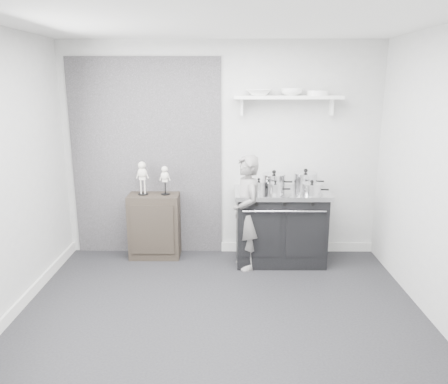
% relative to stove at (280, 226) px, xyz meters
% --- Properties ---
extents(ground, '(4.00, 4.00, 0.00)m').
position_rel_stove_xyz_m(ground, '(-0.73, -1.48, -0.46)').
color(ground, black).
rests_on(ground, ground).
extents(room_shell, '(4.02, 3.62, 2.71)m').
position_rel_stove_xyz_m(room_shell, '(-0.82, -1.33, 1.18)').
color(room_shell, beige).
rests_on(room_shell, ground).
extents(wall_shelf, '(1.30, 0.26, 0.24)m').
position_rel_stove_xyz_m(wall_shelf, '(0.07, 0.20, 1.55)').
color(wall_shelf, white).
rests_on(wall_shelf, room_shell).
extents(stove, '(1.14, 0.71, 0.91)m').
position_rel_stove_xyz_m(stove, '(0.00, 0.00, 0.00)').
color(stove, black).
rests_on(stove, ground).
extents(side_cabinet, '(0.63, 0.37, 0.82)m').
position_rel_stove_xyz_m(side_cabinet, '(-1.59, 0.13, -0.05)').
color(side_cabinet, black).
rests_on(side_cabinet, ground).
extents(child, '(0.46, 0.58, 1.38)m').
position_rel_stove_xyz_m(child, '(-0.43, -0.20, 0.23)').
color(child, slate).
rests_on(child, ground).
extents(pot_front_left, '(0.29, 0.20, 0.17)m').
position_rel_stove_xyz_m(pot_front_left, '(-0.28, -0.08, 0.52)').
color(pot_front_left, silver).
rests_on(pot_front_left, stove).
extents(pot_back_left, '(0.37, 0.29, 0.23)m').
position_rel_stove_xyz_m(pot_back_left, '(-0.08, 0.11, 0.55)').
color(pot_back_left, silver).
rests_on(pot_back_left, stove).
extents(pot_back_right, '(0.38, 0.29, 0.25)m').
position_rel_stove_xyz_m(pot_back_right, '(0.31, 0.09, 0.56)').
color(pot_back_right, silver).
rests_on(pot_back_right, stove).
extents(pot_front_right, '(0.32, 0.23, 0.18)m').
position_rel_stove_xyz_m(pot_front_right, '(0.33, -0.20, 0.52)').
color(pot_front_right, silver).
rests_on(pot_front_right, stove).
extents(pot_front_center, '(0.27, 0.18, 0.16)m').
position_rel_stove_xyz_m(pot_front_center, '(-0.09, -0.15, 0.52)').
color(pot_front_center, silver).
rests_on(pot_front_center, stove).
extents(skeleton_full, '(0.14, 0.09, 0.49)m').
position_rel_stove_xyz_m(skeleton_full, '(-1.72, 0.13, 0.61)').
color(skeleton_full, beige).
rests_on(skeleton_full, side_cabinet).
extents(skeleton_torso, '(0.12, 0.08, 0.42)m').
position_rel_stove_xyz_m(skeleton_torso, '(-1.44, 0.13, 0.57)').
color(skeleton_torso, beige).
rests_on(skeleton_torso, side_cabinet).
extents(bowl_large, '(0.31, 0.31, 0.08)m').
position_rel_stove_xyz_m(bowl_large, '(-0.28, 0.19, 1.62)').
color(bowl_large, white).
rests_on(bowl_large, wall_shelf).
extents(bowl_small, '(0.27, 0.27, 0.08)m').
position_rel_stove_xyz_m(bowl_small, '(0.11, 0.19, 1.62)').
color(bowl_small, white).
rests_on(bowl_small, wall_shelf).
extents(plate_stack, '(0.26, 0.26, 0.06)m').
position_rel_stove_xyz_m(plate_stack, '(0.43, 0.19, 1.61)').
color(plate_stack, white).
rests_on(plate_stack, wall_shelf).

